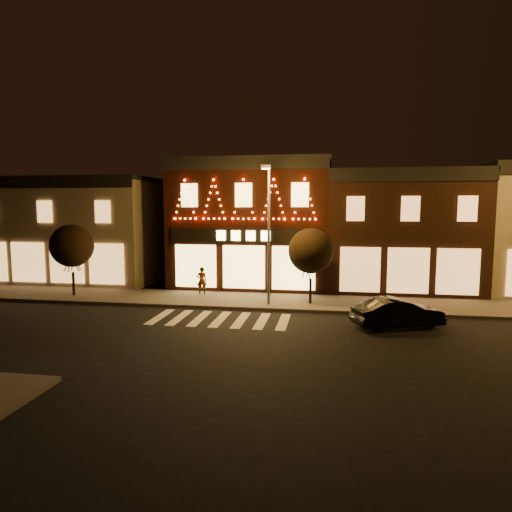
# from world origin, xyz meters

# --- Properties ---
(ground) EXTENTS (120.00, 120.00, 0.00)m
(ground) POSITION_xyz_m (0.00, 0.00, 0.00)
(ground) COLOR black
(ground) RESTS_ON ground
(sidewalk_far) EXTENTS (44.00, 4.00, 0.15)m
(sidewalk_far) POSITION_xyz_m (2.00, 8.00, 0.07)
(sidewalk_far) COLOR #47423D
(sidewalk_far) RESTS_ON ground
(building_left) EXTENTS (12.20, 8.28, 7.30)m
(building_left) POSITION_xyz_m (-13.00, 13.99, 3.66)
(building_left) COLOR #7C7058
(building_left) RESTS_ON ground
(building_pulp) EXTENTS (10.20, 8.34, 8.30)m
(building_pulp) POSITION_xyz_m (0.00, 13.98, 4.16)
(building_pulp) COLOR black
(building_pulp) RESTS_ON ground
(building_right_a) EXTENTS (9.20, 8.28, 7.50)m
(building_right_a) POSITION_xyz_m (9.50, 13.99, 3.76)
(building_right_a) COLOR #321A11
(building_right_a) RESTS_ON ground
(streetlamp_mid) EXTENTS (0.46, 1.65, 7.21)m
(streetlamp_mid) POSITION_xyz_m (1.92, 6.76, 4.38)
(streetlamp_mid) COLOR #59595E
(streetlamp_mid) RESTS_ON sidewalk_far
(tree_left) EXTENTS (2.47, 2.47, 4.14)m
(tree_left) POSITION_xyz_m (-9.72, 7.57, 3.04)
(tree_left) COLOR black
(tree_left) RESTS_ON sidewalk_far
(tree_right) EXTENTS (2.41, 2.41, 4.03)m
(tree_right) POSITION_xyz_m (4.09, 7.57, 2.97)
(tree_right) COLOR black
(tree_right) RESTS_ON sidewalk_far
(dark_sedan) EXTENTS (4.20, 2.73, 1.31)m
(dark_sedan) POSITION_xyz_m (8.06, 3.87, 0.65)
(dark_sedan) COLOR black
(dark_sedan) RESTS_ON ground
(pedestrian) EXTENTS (0.65, 0.49, 1.63)m
(pedestrian) POSITION_xyz_m (-2.35, 9.01, 0.96)
(pedestrian) COLOR gray
(pedestrian) RESTS_ON sidewalk_far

